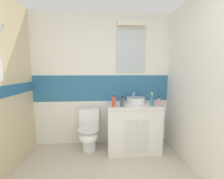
% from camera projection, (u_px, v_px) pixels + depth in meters
% --- Properties ---
extents(wall_back_tiled, '(3.20, 0.20, 2.50)m').
position_uv_depth(wall_back_tiled, '(103.00, 80.00, 2.73)').
color(wall_back_tiled, white).
rests_on(wall_back_tiled, ground_plane).
extents(wall_right_plain, '(0.10, 3.48, 2.50)m').
position_uv_depth(wall_right_plain, '(221.00, 87.00, 1.60)').
color(wall_right_plain, white).
rests_on(wall_right_plain, ground_plane).
extents(vanity_cabinet, '(0.94, 0.59, 0.85)m').
position_uv_depth(vanity_cabinet, '(133.00, 126.00, 2.55)').
color(vanity_cabinet, white).
rests_on(vanity_cabinet, ground_plane).
extents(sink_basin, '(0.33, 0.37, 0.18)m').
position_uv_depth(sink_basin, '(136.00, 100.00, 2.54)').
color(sink_basin, white).
rests_on(sink_basin, vanity_cabinet).
extents(toilet, '(0.37, 0.50, 0.76)m').
position_uv_depth(toilet, '(89.00, 131.00, 2.54)').
color(toilet, white).
rests_on(toilet, ground_plane).
extents(toothbrush_cup, '(0.07, 0.07, 0.23)m').
position_uv_depth(toothbrush_cup, '(152.00, 102.00, 2.36)').
color(toothbrush_cup, '#4C7299').
rests_on(toothbrush_cup, vanity_cabinet).
extents(soap_dispenser, '(0.05, 0.05, 0.17)m').
position_uv_depth(soap_dispenser, '(159.00, 102.00, 2.33)').
color(soap_dispenser, pink).
rests_on(soap_dispenser, vanity_cabinet).
extents(shampoo_bottle_tall, '(0.06, 0.06, 0.19)m').
position_uv_depth(shampoo_bottle_tall, '(114.00, 101.00, 2.31)').
color(shampoo_bottle_tall, '#D84C33').
rests_on(shampoo_bottle_tall, vanity_cabinet).
extents(mouthwash_bottle, '(0.07, 0.07, 0.17)m').
position_uv_depth(mouthwash_bottle, '(122.00, 101.00, 2.32)').
color(mouthwash_bottle, '#4C4C51').
rests_on(mouthwash_bottle, vanity_cabinet).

